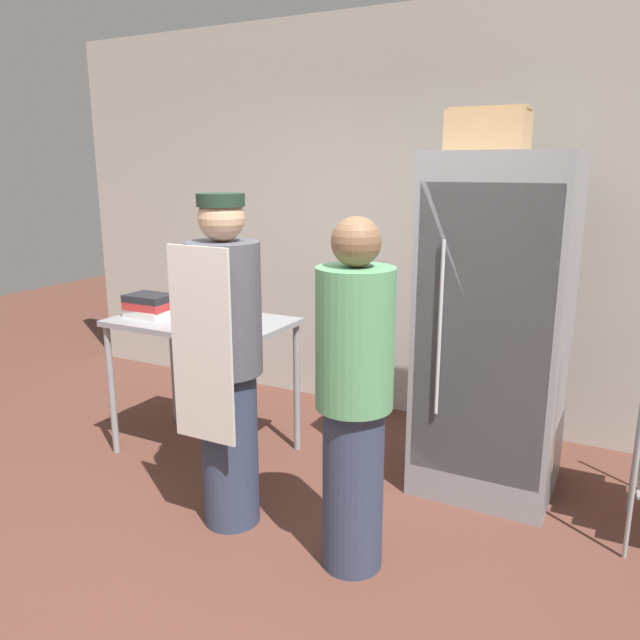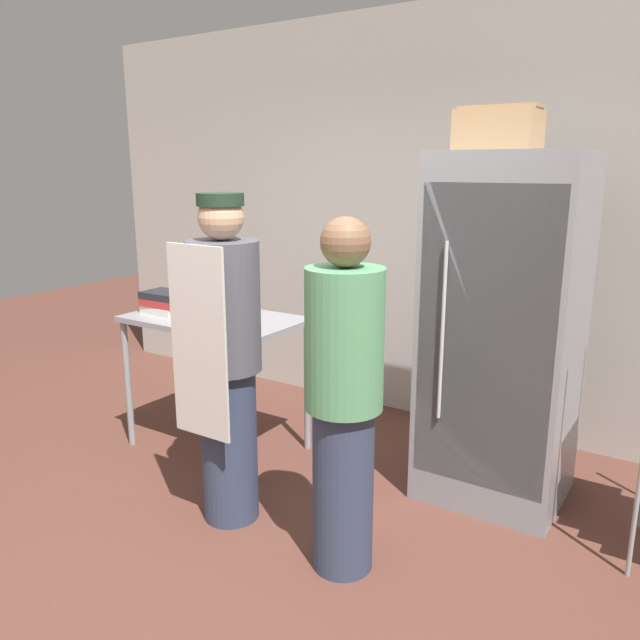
% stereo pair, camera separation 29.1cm
% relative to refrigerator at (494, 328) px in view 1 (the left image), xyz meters
% --- Properties ---
extents(ground_plane, '(14.00, 14.00, 0.00)m').
position_rel_refrigerator_xyz_m(ground_plane, '(-0.80, -1.51, -0.98)').
color(ground_plane, brown).
extents(back_wall, '(6.40, 0.12, 2.99)m').
position_rel_refrigerator_xyz_m(back_wall, '(-0.80, 0.93, 0.51)').
color(back_wall, '#B7B2A8').
rests_on(back_wall, ground_plane).
extents(refrigerator, '(0.78, 0.73, 1.96)m').
position_rel_refrigerator_xyz_m(refrigerator, '(0.00, 0.00, 0.00)').
color(refrigerator, gray).
rests_on(refrigerator, ground_plane).
extents(prep_counter, '(1.14, 0.69, 0.92)m').
position_rel_refrigerator_xyz_m(prep_counter, '(-1.78, -0.42, -0.17)').
color(prep_counter, gray).
rests_on(prep_counter, ground_plane).
extents(donut_box, '(0.27, 0.19, 0.24)m').
position_rel_refrigerator_xyz_m(donut_box, '(-1.68, -0.55, -0.01)').
color(donut_box, silver).
rests_on(donut_box, prep_counter).
extents(blender_pitcher, '(0.12, 0.12, 0.26)m').
position_rel_refrigerator_xyz_m(blender_pitcher, '(-1.65, -0.23, 0.05)').
color(blender_pitcher, '#99999E').
rests_on(blender_pitcher, prep_counter).
extents(binder_stack, '(0.30, 0.23, 0.15)m').
position_rel_refrigerator_xyz_m(binder_stack, '(-2.14, -0.50, 0.01)').
color(binder_stack, silver).
rests_on(binder_stack, prep_counter).
extents(cardboard_storage_box, '(0.42, 0.30, 0.24)m').
position_rel_refrigerator_xyz_m(cardboard_storage_box, '(-0.12, 0.05, 1.09)').
color(cardboard_storage_box, tan).
rests_on(cardboard_storage_box, refrigerator).
extents(person_baker, '(0.37, 0.39, 1.76)m').
position_rel_refrigerator_xyz_m(person_baker, '(-1.13, -1.05, -0.07)').
color(person_baker, '#333D56').
rests_on(person_baker, ground_plane).
extents(person_customer, '(0.36, 0.36, 1.68)m').
position_rel_refrigerator_xyz_m(person_customer, '(-0.38, -1.09, -0.12)').
color(person_customer, '#333D56').
rests_on(person_customer, ground_plane).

